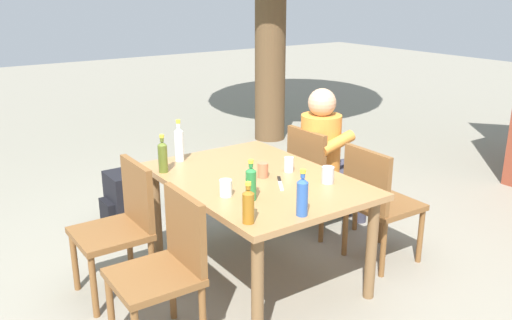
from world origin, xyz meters
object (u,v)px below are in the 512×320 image
person_in_white_shirt (328,152)px  cup_glass (289,165)px  table_knife (280,182)px  bottle_olive (163,156)px  chair_far_right (377,199)px  backpack_by_near_side (119,202)px  cup_white (226,188)px  dining_table (256,189)px  cup_terracotta (263,170)px  backpack_by_far_side (185,189)px  bottle_green (251,183)px  bottle_blue (302,196)px  cup_steel (328,175)px  bottle_clear (179,143)px  bottle_amber (248,205)px  chair_near_left (122,222)px  chair_near_right (167,263)px

person_in_white_shirt → cup_glass: bearing=-62.1°
table_knife → bottle_olive: bearing=-140.2°
chair_far_right → bottle_olive: 1.53m
table_knife → backpack_by_near_side: table_knife is taller
cup_white → table_knife: size_ratio=0.48×
dining_table → backpack_by_near_side: 1.45m
cup_terracotta → backpack_by_far_side: 1.49m
dining_table → bottle_green: bearing=-39.0°
person_in_white_shirt → bottle_blue: 1.47m
dining_table → bottle_blue: size_ratio=5.47×
bottle_blue → cup_steel: bearing=123.4°
bottle_green → cup_white: size_ratio=2.40×
cup_terracotta → table_knife: bearing=9.2°
cup_glass → cup_terracotta: bearing=-92.3°
dining_table → backpack_by_far_side: dining_table is taller
bottle_blue → cup_glass: (-0.62, 0.39, -0.06)m
bottle_clear → bottle_amber: (1.17, -0.19, -0.03)m
bottle_clear → bottle_amber: bearing=-9.2°
chair_far_right → cup_terracotta: bearing=-111.3°
bottle_olive → table_knife: 0.82m
dining_table → chair_far_right: chair_far_right is taller
bottle_clear → bottle_amber: size_ratio=1.32×
bottle_green → bottle_clear: bearing=-179.7°
chair_near_left → backpack_by_near_side: (-0.98, 0.34, -0.27)m
chair_far_right → bottle_amber: (0.24, -1.26, 0.33)m
bottle_olive → bottle_blue: 1.14m
bottle_olive → cup_glass: bearing=55.9°
dining_table → bottle_olive: bearing=-134.4°
bottle_blue → cup_terracotta: (-0.63, 0.18, -0.07)m
bottle_amber → cup_white: bottle_amber is taller
chair_far_right → cup_glass: bearing=-117.4°
person_in_white_shirt → table_knife: 1.00m
cup_white → backpack_by_near_side: (-1.48, -0.14, -0.55)m
backpack_by_far_side → bottle_amber: bearing=-17.2°
bottle_blue → cup_glass: bottle_blue is taller
chair_near_left → cup_steel: 1.35m
person_in_white_shirt → cup_terracotta: person_in_white_shirt is taller
cup_white → table_knife: bearing=89.2°
chair_near_left → cup_terracotta: size_ratio=8.93×
bottle_olive → bottle_amber: (1.01, 0.01, -0.01)m
person_in_white_shirt → cup_terracotta: (0.35, -0.89, 0.12)m
bottle_amber → bottle_clear: bearing=170.8°
cup_glass → backpack_by_far_side: (-1.37, -0.10, -0.58)m
bottle_olive → bottle_clear: bearing=127.9°
bottle_amber → cup_steel: size_ratio=2.14×
chair_far_right → bottle_olive: bottle_olive is taller
chair_near_left → backpack_by_far_side: size_ratio=2.22×
chair_near_right → cup_terracotta: chair_near_right is taller
bottle_blue → cup_white: (-0.48, -0.19, -0.06)m
chair_near_left → cup_terracotta: chair_near_left is taller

